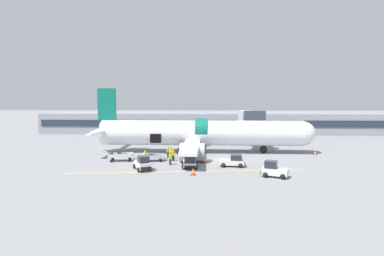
{
  "coord_description": "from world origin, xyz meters",
  "views": [
    {
      "loc": [
        -2.05,
        -40.51,
        7.89
      ],
      "look_at": [
        -4.25,
        3.23,
        4.11
      ],
      "focal_mm": 28.0,
      "sensor_mm": 36.0,
      "label": 1
    }
  ],
  "objects_px": {
    "baggage_tug_spare": "(274,170)",
    "ground_crew_loader_a": "(168,152)",
    "baggage_tug_mid": "(233,161)",
    "baggage_cart_queued": "(121,157)",
    "ground_crew_supervisor": "(171,152)",
    "ground_crew_helper": "(170,158)",
    "baggage_tug_rear": "(190,163)",
    "airplane": "(199,134)",
    "ground_crew_driver": "(145,158)",
    "baggage_tug_lead": "(143,164)",
    "baggage_cart_loading": "(153,158)",
    "ground_crew_loader_b": "(173,155)"
  },
  "relations": [
    {
      "from": "airplane",
      "to": "baggage_tug_rear",
      "type": "relative_size",
      "value": 10.46
    },
    {
      "from": "ground_crew_loader_b",
      "to": "baggage_cart_loading",
      "type": "bearing_deg",
      "value": -174.98
    },
    {
      "from": "baggage_cart_queued",
      "to": "airplane",
      "type": "bearing_deg",
      "value": 35.57
    },
    {
      "from": "airplane",
      "to": "baggage_cart_queued",
      "type": "bearing_deg",
      "value": -144.43
    },
    {
      "from": "baggage_cart_queued",
      "to": "ground_crew_loader_a",
      "type": "distance_m",
      "value": 6.65
    },
    {
      "from": "baggage_cart_queued",
      "to": "ground_crew_supervisor",
      "type": "bearing_deg",
      "value": 16.36
    },
    {
      "from": "airplane",
      "to": "baggage_tug_mid",
      "type": "bearing_deg",
      "value": -66.0
    },
    {
      "from": "baggage_tug_rear",
      "to": "ground_crew_helper",
      "type": "bearing_deg",
      "value": 150.12
    },
    {
      "from": "baggage_tug_rear",
      "to": "airplane",
      "type": "bearing_deg",
      "value": 85.81
    },
    {
      "from": "ground_crew_loader_a",
      "to": "ground_crew_loader_b",
      "type": "height_order",
      "value": "ground_crew_loader_b"
    },
    {
      "from": "baggage_tug_mid",
      "to": "baggage_tug_spare",
      "type": "distance_m",
      "value": 6.31
    },
    {
      "from": "baggage_tug_mid",
      "to": "ground_crew_supervisor",
      "type": "height_order",
      "value": "ground_crew_supervisor"
    },
    {
      "from": "ground_crew_loader_a",
      "to": "ground_crew_helper",
      "type": "relative_size",
      "value": 1.02
    },
    {
      "from": "baggage_cart_queued",
      "to": "ground_crew_helper",
      "type": "relative_size",
      "value": 2.67
    },
    {
      "from": "baggage_tug_lead",
      "to": "baggage_cart_loading",
      "type": "height_order",
      "value": "baggage_tug_lead"
    },
    {
      "from": "baggage_cart_queued",
      "to": "ground_crew_helper",
      "type": "distance_m",
      "value": 7.29
    },
    {
      "from": "ground_crew_loader_a",
      "to": "baggage_cart_loading",
      "type": "bearing_deg",
      "value": -120.84
    },
    {
      "from": "ground_crew_loader_b",
      "to": "ground_crew_supervisor",
      "type": "bearing_deg",
      "value": 108.2
    },
    {
      "from": "baggage_cart_loading",
      "to": "ground_crew_driver",
      "type": "height_order",
      "value": "ground_crew_driver"
    },
    {
      "from": "baggage_cart_queued",
      "to": "ground_crew_loader_a",
      "type": "bearing_deg",
      "value": 25.6
    },
    {
      "from": "baggage_tug_spare",
      "to": "ground_crew_loader_a",
      "type": "relative_size",
      "value": 1.84
    },
    {
      "from": "baggage_tug_spare",
      "to": "ground_crew_loader_a",
      "type": "height_order",
      "value": "baggage_tug_spare"
    },
    {
      "from": "baggage_cart_loading",
      "to": "baggage_tug_lead",
      "type": "bearing_deg",
      "value": -92.91
    },
    {
      "from": "airplane",
      "to": "ground_crew_driver",
      "type": "height_order",
      "value": "airplane"
    },
    {
      "from": "baggage_tug_lead",
      "to": "ground_crew_helper",
      "type": "distance_m",
      "value": 4.2
    },
    {
      "from": "ground_crew_helper",
      "to": "ground_crew_loader_b",
      "type": "bearing_deg",
      "value": 88.26
    },
    {
      "from": "baggage_tug_lead",
      "to": "ground_crew_helper",
      "type": "relative_size",
      "value": 2.11
    },
    {
      "from": "ground_crew_loader_a",
      "to": "ground_crew_helper",
      "type": "xyz_separation_m",
      "value": [
        0.96,
        -5.04,
        -0.01
      ]
    },
    {
      "from": "baggage_tug_mid",
      "to": "baggage_tug_rear",
      "type": "xyz_separation_m",
      "value": [
        -5.31,
        -0.85,
        -0.04
      ]
    },
    {
      "from": "ground_crew_driver",
      "to": "ground_crew_loader_a",
      "type": "bearing_deg",
      "value": 67.78
    },
    {
      "from": "baggage_tug_spare",
      "to": "ground_crew_helper",
      "type": "xyz_separation_m",
      "value": [
        -11.71,
        5.57,
        0.12
      ]
    },
    {
      "from": "baggage_tug_mid",
      "to": "baggage_tug_spare",
      "type": "relative_size",
      "value": 1.07
    },
    {
      "from": "baggage_cart_queued",
      "to": "ground_crew_helper",
      "type": "bearing_deg",
      "value": -17.35
    },
    {
      "from": "ground_crew_helper",
      "to": "baggage_tug_rear",
      "type": "bearing_deg",
      "value": -29.88
    },
    {
      "from": "airplane",
      "to": "baggage_tug_spare",
      "type": "height_order",
      "value": "airplane"
    },
    {
      "from": "baggage_cart_queued",
      "to": "ground_crew_supervisor",
      "type": "height_order",
      "value": "ground_crew_supervisor"
    },
    {
      "from": "airplane",
      "to": "ground_crew_driver",
      "type": "relative_size",
      "value": 19.35
    },
    {
      "from": "baggage_tug_mid",
      "to": "baggage_tug_spare",
      "type": "xyz_separation_m",
      "value": [
        3.88,
        -4.98,
        0.08
      ]
    },
    {
      "from": "baggage_cart_loading",
      "to": "airplane",
      "type": "bearing_deg",
      "value": 50.65
    },
    {
      "from": "baggage_tug_lead",
      "to": "ground_crew_loader_b",
      "type": "bearing_deg",
      "value": 62.17
    },
    {
      "from": "airplane",
      "to": "baggage_cart_queued",
      "type": "relative_size",
      "value": 8.35
    },
    {
      "from": "airplane",
      "to": "baggage_tug_rear",
      "type": "distance_m",
      "value": 11.25
    },
    {
      "from": "baggage_tug_mid",
      "to": "baggage_cart_queued",
      "type": "xyz_separation_m",
      "value": [
        -14.78,
        2.77,
        -0.04
      ]
    },
    {
      "from": "baggage_tug_spare",
      "to": "ground_crew_driver",
      "type": "relative_size",
      "value": 1.63
    },
    {
      "from": "ground_crew_loader_b",
      "to": "ground_crew_driver",
      "type": "distance_m",
      "value": 4.3
    },
    {
      "from": "baggage_tug_spare",
      "to": "ground_crew_supervisor",
      "type": "bearing_deg",
      "value": 141.5
    },
    {
      "from": "baggage_cart_loading",
      "to": "ground_crew_loader_a",
      "type": "bearing_deg",
      "value": 59.16
    },
    {
      "from": "baggage_tug_rear",
      "to": "ground_crew_driver",
      "type": "relative_size",
      "value": 1.85
    },
    {
      "from": "baggage_tug_lead",
      "to": "ground_crew_helper",
      "type": "bearing_deg",
      "value": 46.79
    },
    {
      "from": "ground_crew_loader_a",
      "to": "ground_crew_supervisor",
      "type": "distance_m",
      "value": 1.09
    }
  ]
}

